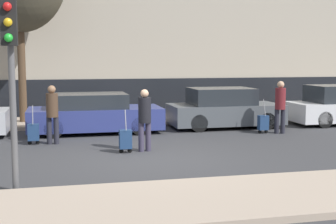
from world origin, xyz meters
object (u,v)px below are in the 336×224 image
(pedestrian_center, at_px, (145,116))
(traffic_light, at_px, (10,57))
(parked_car_2, at_px, (224,109))
(trolley_left, at_px, (33,132))
(pedestrian_right, at_px, (280,104))
(parked_car_1, at_px, (94,114))
(trolley_right, at_px, (263,123))
(trolley_center, at_px, (125,139))
(pedestrian_left, at_px, (52,111))

(pedestrian_center, bearing_deg, traffic_light, -144.23)
(parked_car_2, height_order, trolley_left, parked_car_2)
(pedestrian_right, bearing_deg, parked_car_1, 178.94)
(parked_car_2, relative_size, trolley_right, 3.52)
(traffic_light, bearing_deg, parked_car_2, 46.69)
(trolley_center, height_order, traffic_light, traffic_light)
(pedestrian_left, relative_size, pedestrian_right, 0.98)
(parked_car_1, distance_m, trolley_left, 2.64)
(parked_car_2, bearing_deg, parked_car_1, -178.08)
(trolley_center, bearing_deg, parked_car_1, 98.47)
(parked_car_2, distance_m, trolley_center, 5.62)
(trolley_left, xyz_separation_m, pedestrian_right, (7.88, 0.24, 0.63))
(parked_car_2, bearing_deg, pedestrian_center, -134.16)
(parked_car_1, bearing_deg, traffic_light, -105.94)
(pedestrian_center, distance_m, trolley_center, 0.80)
(pedestrian_right, relative_size, traffic_light, 0.50)
(parked_car_2, height_order, pedestrian_left, pedestrian_left)
(trolley_center, relative_size, trolley_right, 1.01)
(trolley_right, bearing_deg, parked_car_2, 116.32)
(trolley_center, xyz_separation_m, trolley_right, (4.92, 2.19, -0.01))
(pedestrian_left, distance_m, pedestrian_right, 7.34)
(pedestrian_left, height_order, trolley_right, pedestrian_left)
(parked_car_2, distance_m, trolley_left, 6.85)
(pedestrian_right, bearing_deg, trolley_left, -164.50)
(trolley_right, distance_m, traffic_light, 9.44)
(pedestrian_center, bearing_deg, trolley_left, 138.16)
(parked_car_1, xyz_separation_m, trolley_center, (0.54, -3.65, -0.26))
(pedestrian_left, bearing_deg, pedestrian_center, -28.53)
(pedestrian_left, relative_size, trolley_center, 1.49)
(parked_car_2, height_order, pedestrian_right, pedestrian_right)
(trolley_center, bearing_deg, pedestrian_center, 11.94)
(pedestrian_center, bearing_deg, parked_car_1, 95.13)
(pedestrian_left, bearing_deg, trolley_left, -179.94)
(parked_car_2, relative_size, pedestrian_right, 2.31)
(trolley_center, bearing_deg, traffic_light, -127.84)
(pedestrian_center, xyz_separation_m, traffic_light, (-3.05, -3.34, 1.56))
(parked_car_2, distance_m, traffic_light, 9.84)
(parked_car_1, relative_size, trolley_left, 3.86)
(parked_car_2, height_order, trolley_right, parked_car_2)
(parked_car_1, distance_m, parked_car_2, 4.67)
(pedestrian_center, height_order, trolley_center, pedestrian_center)
(traffic_light, bearing_deg, trolley_left, 89.07)
(pedestrian_right, bearing_deg, traffic_light, -132.65)
(pedestrian_center, xyz_separation_m, trolley_center, (-0.54, -0.11, -0.58))
(pedestrian_center, distance_m, trolley_right, 4.89)
(pedestrian_left, relative_size, traffic_light, 0.49)
(parked_car_1, bearing_deg, trolley_right, -14.93)
(trolley_center, xyz_separation_m, pedestrian_right, (5.45, 2.06, 0.63))
(pedestrian_left, bearing_deg, traffic_light, -91.34)
(pedestrian_center, bearing_deg, pedestrian_right, 9.73)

